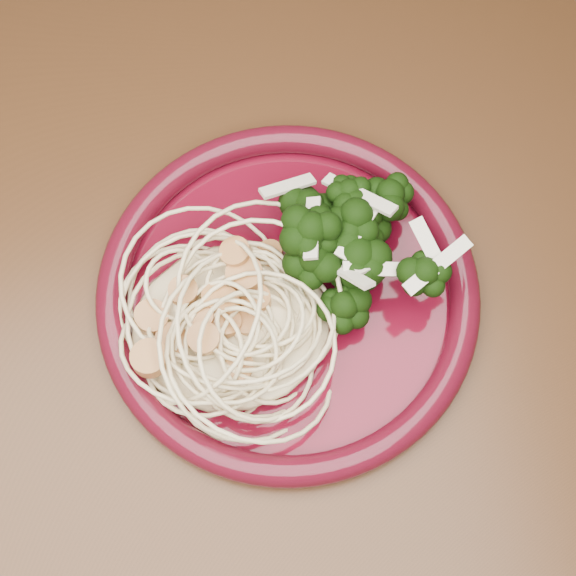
{
  "coord_description": "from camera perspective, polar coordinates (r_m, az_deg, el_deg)",
  "views": [
    {
      "loc": [
        -0.11,
        -0.15,
        1.28
      ],
      "look_at": [
        -0.07,
        0.04,
        0.77
      ],
      "focal_mm": 50.0,
      "sensor_mm": 36.0,
      "label": 1
    }
  ],
  "objects": [
    {
      "name": "spaghetti_pile",
      "position": [
        0.54,
        -4.14,
        -2.33
      ],
      "size": [
        0.17,
        0.16,
        0.03
      ],
      "primitive_type": "ellipsoid",
      "rotation": [
        0.0,
        0.0,
        0.33
      ],
      "color": "beige",
      "rests_on": "dinner_plate"
    },
    {
      "name": "scallop_cluster",
      "position": [
        0.51,
        -4.41,
        -1.04
      ],
      "size": [
        0.15,
        0.15,
        0.04
      ],
      "primitive_type": null,
      "rotation": [
        0.0,
        0.0,
        0.33
      ],
      "color": "tan",
      "rests_on": "spaghetti_pile"
    },
    {
      "name": "dinner_plate",
      "position": [
        0.56,
        0.0,
        -0.38
      ],
      "size": [
        0.34,
        0.34,
        0.02
      ],
      "rotation": [
        0.0,
        0.0,
        0.33
      ],
      "color": "#500716",
      "rests_on": "dining_table"
    },
    {
      "name": "dining_table",
      "position": [
        0.66,
        6.71,
        -5.65
      ],
      "size": [
        1.2,
        0.8,
        0.75
      ],
      "color": "#472814",
      "rests_on": "ground"
    },
    {
      "name": "onion_garnish",
      "position": [
        0.52,
        5.22,
        4.59
      ],
      "size": [
        0.09,
        0.1,
        0.05
      ],
      "primitive_type": null,
      "rotation": [
        0.0,
        0.0,
        0.33
      ],
      "color": "beige",
      "rests_on": "broccoli_pile"
    },
    {
      "name": "broccoli_pile",
      "position": [
        0.55,
        4.95,
        3.22
      ],
      "size": [
        0.13,
        0.16,
        0.05
      ],
      "primitive_type": "ellipsoid",
      "rotation": [
        0.0,
        0.0,
        0.33
      ],
      "color": "black",
      "rests_on": "dinner_plate"
    }
  ]
}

